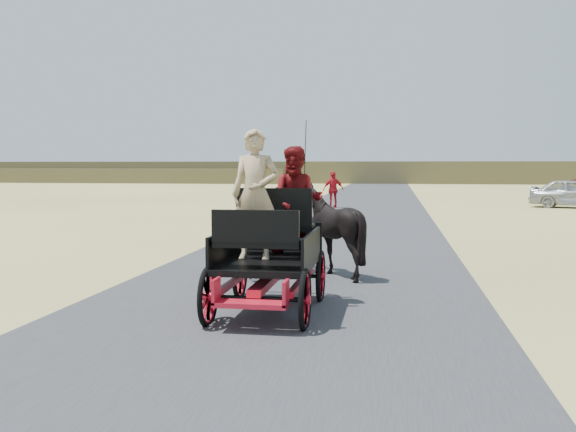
% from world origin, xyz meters
% --- Properties ---
extents(ground, '(140.00, 140.00, 0.00)m').
position_xyz_m(ground, '(0.00, 0.00, 0.00)').
color(ground, tan).
extents(road, '(6.00, 140.00, 0.01)m').
position_xyz_m(road, '(0.00, 0.00, 0.01)').
color(road, '#38383A').
rests_on(road, ground).
extents(ridge_far, '(140.00, 6.00, 2.40)m').
position_xyz_m(ridge_far, '(0.00, 62.00, 1.20)').
color(ridge_far, brown).
rests_on(ridge_far, ground).
extents(ridge_near, '(40.00, 4.00, 1.60)m').
position_xyz_m(ridge_near, '(-30.00, 58.00, 0.80)').
color(ridge_near, brown).
rests_on(ridge_near, ground).
extents(carriage, '(1.30, 2.40, 0.72)m').
position_xyz_m(carriage, '(-0.10, -1.66, 0.36)').
color(carriage, black).
rests_on(carriage, ground).
extents(horse_left, '(0.91, 2.01, 1.70)m').
position_xyz_m(horse_left, '(-0.65, 1.34, 0.85)').
color(horse_left, black).
rests_on(horse_left, ground).
extents(horse_right, '(1.37, 1.54, 1.70)m').
position_xyz_m(horse_right, '(0.45, 1.34, 0.85)').
color(horse_right, black).
rests_on(horse_right, ground).
extents(driver_man, '(0.66, 0.43, 1.80)m').
position_xyz_m(driver_man, '(-0.30, -1.61, 1.62)').
color(driver_man, tan).
rests_on(driver_man, carriage).
extents(passenger_woman, '(0.77, 0.60, 1.58)m').
position_xyz_m(passenger_woman, '(0.20, -1.06, 1.51)').
color(passenger_woman, '#660C0F').
rests_on(passenger_woman, carriage).
extents(pedestrian, '(1.09, 0.80, 1.73)m').
position_xyz_m(pedestrian, '(-1.25, 19.93, 0.86)').
color(pedestrian, red).
rests_on(pedestrian, ground).
extents(car_a, '(4.40, 3.00, 1.39)m').
position_xyz_m(car_a, '(10.01, 21.63, 0.70)').
color(car_a, '#B2B2B7').
rests_on(car_a, ground).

